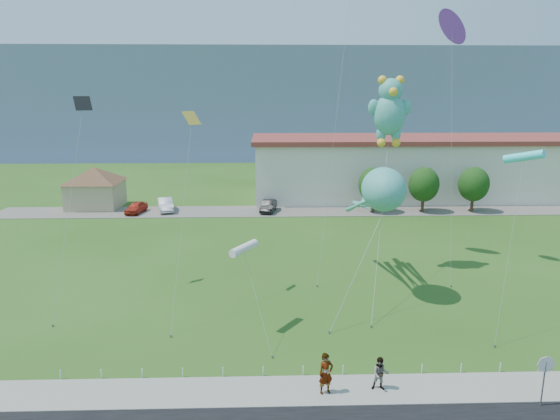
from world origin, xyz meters
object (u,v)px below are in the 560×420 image
object	(u,v)px
pedestrian_left	(326,373)
parked_car_red	(136,207)
parked_car_black	(268,206)
warehouse	(473,166)
parked_car_silver	(165,205)
octopus_kite	(379,196)
stop_sign	(545,369)
pedestrian_right	(380,374)
pavilion	(95,183)
teddy_bear_kite	(390,109)

from	to	relation	value
pedestrian_left	parked_car_red	bearing A→B (deg)	96.18
parked_car_red	parked_car_black	size ratio (longest dim) A/B	0.93
warehouse	parked_car_silver	world-z (taller)	warehouse
octopus_kite	warehouse	bearing A→B (deg)	58.52
warehouse	parked_car_black	bearing A→B (deg)	-161.89
parked_car_silver	stop_sign	bearing A→B (deg)	-73.76
pedestrian_right	parked_car_silver	world-z (taller)	pedestrian_right
pavilion	pedestrian_right	distance (m)	48.72
parked_car_silver	parked_car_black	bearing A→B (deg)	-18.89
stop_sign	parked_car_black	distance (m)	40.71
warehouse	pedestrian_right	xyz separation A→B (m)	(-23.48, -46.81, -3.21)
warehouse	stop_sign	xyz separation A→B (m)	(-16.50, -48.21, -2.26)
warehouse	parked_car_red	distance (m)	45.32
parked_car_black	teddy_bear_kite	xyz separation A→B (m)	(9.12, -20.16, 11.89)
parked_car_black	octopus_kite	xyz separation A→B (m)	(7.48, -24.95, 6.14)
pavilion	pedestrian_right	xyz separation A→B (m)	(26.52, -40.81, -2.11)
pedestrian_left	parked_car_silver	distance (m)	41.22
warehouse	pedestrian_left	size ratio (longest dim) A/B	30.63
parked_car_black	pavilion	bearing A→B (deg)	-178.66
octopus_kite	pedestrian_left	bearing A→B (deg)	-111.84
pedestrian_left	parked_car_silver	xyz separation A→B (m)	(-14.81, 38.46, -0.26)
pavilion	pedestrian_right	size ratio (longest dim) A/B	5.64
warehouse	teddy_bear_kite	bearing A→B (deg)	-123.28
pavilion	parked_car_silver	xyz separation A→B (m)	(9.10, -2.54, -2.19)
parked_car_silver	teddy_bear_kite	distance (m)	32.28
parked_car_black	stop_sign	bearing A→B (deg)	-62.82
stop_sign	pedestrian_left	bearing A→B (deg)	172.84
pedestrian_left	teddy_bear_kite	bearing A→B (deg)	49.37
pedestrian_right	parked_car_silver	distance (m)	42.05
warehouse	octopus_kite	world-z (taller)	octopus_kite
warehouse	parked_car_black	world-z (taller)	warehouse
parked_car_black	pedestrian_right	bearing A→B (deg)	-72.36
warehouse	parked_car_red	world-z (taller)	warehouse
stop_sign	parked_car_silver	world-z (taller)	stop_sign
stop_sign	parked_car_black	world-z (taller)	stop_sign
pedestrian_right	teddy_bear_kite	bearing A→B (deg)	85.36
parked_car_red	teddy_bear_kite	xyz separation A→B (m)	(24.83, -19.93, 11.91)
parked_car_red	teddy_bear_kite	bearing A→B (deg)	-28.26
pedestrian_left	parked_car_black	world-z (taller)	pedestrian_left
pedestrian_right	teddy_bear_kite	xyz separation A→B (m)	(4.14, 17.34, 11.73)
pedestrian_left	parked_car_silver	bearing A→B (deg)	91.47
parked_car_silver	teddy_bear_kite	size ratio (longest dim) A/B	0.31
stop_sign	parked_car_silver	distance (m)	46.58
stop_sign	pedestrian_right	size ratio (longest dim) A/B	1.53
pedestrian_left	parked_car_red	distance (m)	41.60
pavilion	parked_car_black	size ratio (longest dim) A/B	2.19
pavilion	teddy_bear_kite	xyz separation A→B (m)	(30.66, -23.47, 9.62)
pedestrian_left	octopus_kite	bearing A→B (deg)	48.58
octopus_kite	pedestrian_right	bearing A→B (deg)	-101.27
parked_car_black	octopus_kite	world-z (taller)	octopus_kite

